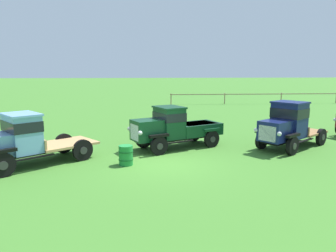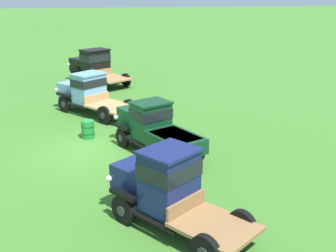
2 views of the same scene
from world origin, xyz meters
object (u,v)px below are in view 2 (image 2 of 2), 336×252
at_px(vintage_truck_midrow_center, 155,128).
at_px(oil_drum_beside_row, 88,129).
at_px(vintage_truck_second_in_line, 88,92).
at_px(vintage_truck_foreground_near, 93,66).
at_px(vintage_truck_far_side, 166,186).

relative_size(vintage_truck_midrow_center, oil_drum_beside_row, 5.94).
bearing_deg(vintage_truck_second_in_line, vintage_truck_foreground_near, 176.86).
distance_m(vintage_truck_second_in_line, vintage_truck_far_side, 11.92).
bearing_deg(vintage_truck_second_in_line, vintage_truck_midrow_center, 22.66).
bearing_deg(vintage_truck_far_side, vintage_truck_foreground_near, -174.73).
relative_size(vintage_truck_foreground_near, vintage_truck_far_side, 1.21).
relative_size(vintage_truck_second_in_line, oil_drum_beside_row, 6.12).
bearing_deg(vintage_truck_midrow_center, oil_drum_beside_row, -129.41).
relative_size(vintage_truck_second_in_line, vintage_truck_far_side, 1.10).
relative_size(vintage_truck_midrow_center, vintage_truck_far_side, 1.06).
height_order(vintage_truck_second_in_line, oil_drum_beside_row, vintage_truck_second_in_line).
height_order(vintage_truck_foreground_near, vintage_truck_far_side, vintage_truck_foreground_near).
relative_size(vintage_truck_second_in_line, vintage_truck_midrow_center, 1.03).
bearing_deg(vintage_truck_midrow_center, vintage_truck_foreground_near, -170.48).
xyz_separation_m(vintage_truck_far_side, oil_drum_beside_row, (-7.60, -2.16, -0.78)).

